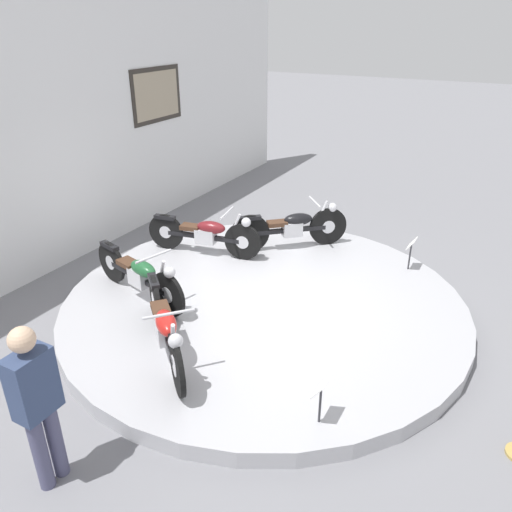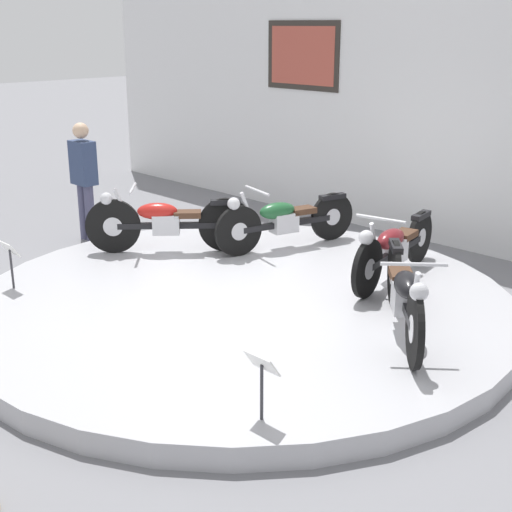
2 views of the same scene
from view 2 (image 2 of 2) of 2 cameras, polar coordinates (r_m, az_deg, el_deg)
ground_plane at (r=7.36m, az=-1.13°, el=-4.60°), size 60.00×60.00×0.00m
display_platform at (r=7.33m, az=-1.13°, el=-3.88°), size 5.51×5.51×0.20m
back_wall at (r=9.72m, az=15.10°, el=13.56°), size 14.00×0.22×4.34m
motorcycle_red at (r=8.62m, az=-7.21°, el=2.84°), size 1.39×1.53×0.81m
motorcycle_green at (r=8.72m, az=2.24°, el=3.01°), size 0.66×1.91×0.78m
motorcycle_maroon at (r=7.75m, az=10.97°, el=0.74°), size 0.55×1.93×0.78m
motorcycle_black at (r=6.40m, az=11.80°, el=-2.92°), size 1.37×1.53×0.80m
info_placard_front_left at (r=7.78m, az=-19.07°, el=0.09°), size 0.26×0.11×0.51m
info_placard_front_centre at (r=4.95m, az=0.46°, el=-9.26°), size 0.26×0.11×0.51m
visitor_standing at (r=9.91m, az=-13.60°, el=6.30°), size 0.36×0.22×1.61m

